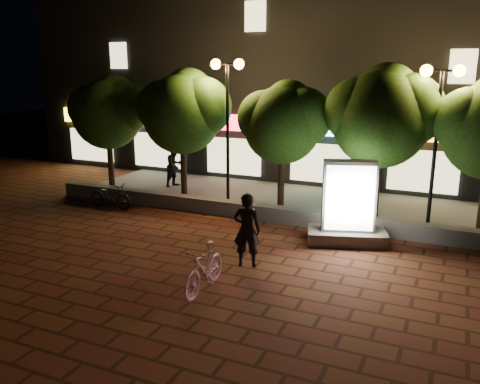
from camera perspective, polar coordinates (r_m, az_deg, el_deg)
The scene contains 15 objects.
ground at distance 13.39m, azimuth -5.18°, elevation -7.68°, with size 80.00×80.00×0.00m, color #512B19.
retaining_wall at distance 16.71m, azimuth 1.49°, elevation -2.21°, with size 16.00×0.45×0.50m, color slate.
sidewalk at distance 19.01m, azimuth 4.39°, elevation -0.85°, with size 16.00×5.00×0.08m, color slate.
building_block at distance 24.57m, azimuth 9.91°, elevation 14.10°, with size 28.00×8.12×11.30m.
tree_far_left at distance 20.94m, azimuth -14.89°, elevation 9.17°, with size 3.36×2.80×4.63m.
tree_left at distance 18.94m, azimuth -6.50°, elevation 9.51°, with size 3.60×3.00×4.89m.
tree_mid at distance 17.28m, azimuth 5.15°, elevation 8.33°, with size 3.24×2.70×4.50m.
tree_right at distance 16.48m, azimuth 16.23°, elevation 8.76°, with size 3.72×3.10×5.07m.
street_lamp_left at distance 17.75m, azimuth -1.46°, elevation 11.17°, with size 1.26×0.36×5.18m.
street_lamp_right at distance 16.05m, azimuth 22.06°, elevation 9.34°, with size 1.26×0.36×4.98m.
ad_kiosk at distance 14.54m, azimuth 12.39°, elevation -2.07°, with size 2.48×1.75×2.43m.
scooter_pink at distance 11.35m, azimuth -4.16°, elevation -8.81°, with size 0.52×1.82×1.10m, color #E59CCE.
rider at distance 12.57m, azimuth 0.80°, elevation -4.40°, with size 0.71×0.46×1.94m, color black.
scooter_parked at distance 18.40m, azimuth -14.75°, elevation -0.44°, with size 0.62×1.77×0.93m, color black.
pedestrian at distance 20.88m, azimuth -7.57°, elevation 3.05°, with size 0.86×0.67×1.77m, color black.
Camera 1 is at (6.14, -10.80, 5.00)m, focal length 36.90 mm.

